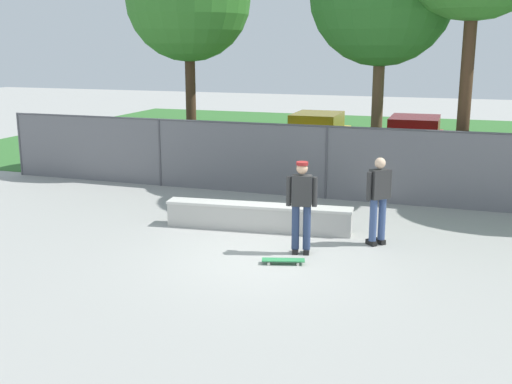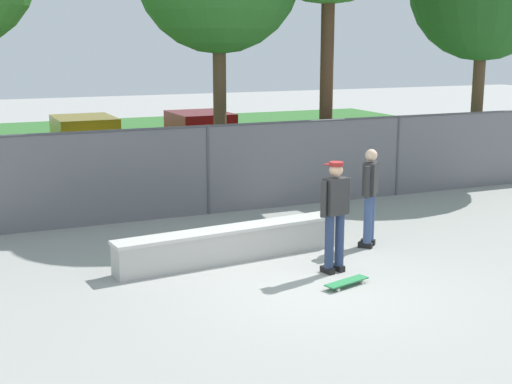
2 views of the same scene
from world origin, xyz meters
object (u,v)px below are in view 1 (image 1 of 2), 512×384
bystander (379,197)px  car_yellow (316,136)px  concrete_ledge (258,217)px  car_red (413,141)px  skateboard (283,260)px  skateboarder (302,203)px

bystander → car_yellow: bearing=110.8°
car_yellow → concrete_ledge: bearing=-84.6°
car_red → skateboard: bearing=-97.3°
skateboard → bystander: size_ratio=0.45×
concrete_ledge → bystander: 2.76m
car_yellow → car_red: bearing=-1.1°
concrete_ledge → skateboarder: 1.99m
car_red → bystander: 9.10m
skateboarder → concrete_ledge: bearing=135.5°
concrete_ledge → bystander: bearing=-5.2°
skateboard → car_red: bearing=82.7°
concrete_ledge → skateboarder: skateboarder is taller
skateboard → car_yellow: 11.12m
concrete_ledge → skateboard: size_ratio=5.08×
skateboard → car_red: 10.96m
skateboard → car_red: (1.39, 10.84, 0.77)m
skateboarder → bystander: bearing=38.5°
concrete_ledge → bystander: size_ratio=2.30×
car_red → concrete_ledge: bearing=-106.1°
car_yellow → bystander: bearing=-69.2°
skateboard → skateboarder: bearing=77.0°
skateboarder → bystander: (1.33, 1.06, -0.02)m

